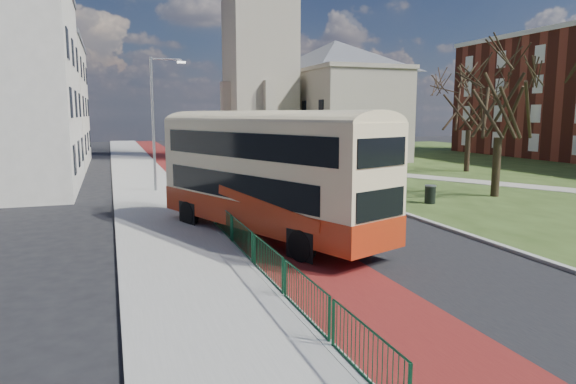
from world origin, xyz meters
name	(u,v)px	position (x,y,z in m)	size (l,w,h in m)	color
ground	(351,266)	(0.00, 0.00, 0.00)	(160.00, 160.00, 0.00)	black
road_carriageway	(243,184)	(1.50, 20.00, 0.01)	(9.00, 120.00, 0.01)	black
bus_lane	(204,185)	(-1.20, 20.00, 0.01)	(3.40, 120.00, 0.01)	#591414
pavement_west	(145,187)	(-5.00, 20.00, 0.06)	(4.00, 120.00, 0.12)	gray
kerb_west	(176,186)	(-3.00, 20.00, 0.07)	(0.25, 120.00, 0.13)	#999993
kerb_east	(295,177)	(6.10, 22.00, 0.07)	(0.25, 80.00, 0.13)	#999993
grass_green	(507,168)	(26.00, 22.00, 0.02)	(40.00, 80.00, 0.04)	#2E4317
footpath	(569,190)	(20.00, 10.00, 0.06)	(2.20, 36.00, 0.03)	#9E998C
pedestrian_railing	(231,229)	(-2.95, 4.00, 0.55)	(0.07, 24.00, 1.12)	#0D3C23
gothic_church	(301,33)	(12.56, 38.00, 13.13)	(16.38, 18.00, 40.00)	gray
street_block_far	(26,103)	(-14.00, 38.00, 5.76)	(10.30, 16.30, 11.50)	beige
streetlamp	(155,117)	(-4.35, 18.00, 4.59)	(2.13, 0.18, 8.00)	gray
bus	(265,169)	(-1.44, 4.60, 2.68)	(6.59, 11.41, 4.70)	#A3290F
winter_tree_near	(501,90)	(13.97, 9.68, 6.10)	(6.03, 6.03, 8.76)	#2D2316
winter_tree_far	(470,97)	(20.92, 21.04, 6.14)	(6.28, 6.28, 8.81)	black
litter_bin	(430,194)	(9.01, 8.87, 0.53)	(0.67, 0.67, 0.98)	black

